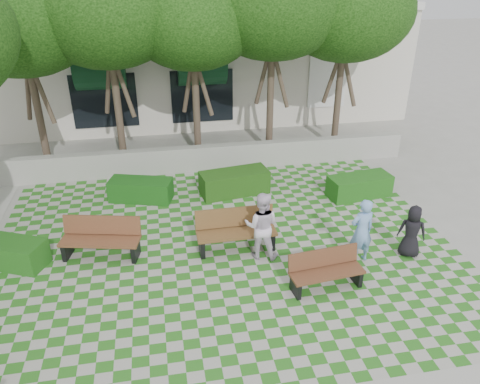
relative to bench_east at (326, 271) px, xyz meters
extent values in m
plane|color=gray|center=(-2.05, 0.93, -0.44)|extent=(90.00, 90.00, 0.00)
plane|color=#2B721E|center=(-2.05, 1.93, -0.43)|extent=(12.00, 12.00, 0.00)
cube|color=#9E9B93|center=(-2.05, 7.13, 0.01)|extent=(15.00, 0.36, 0.90)
cube|color=#56311D|center=(0.01, -0.07, -0.01)|extent=(1.77, 0.71, 0.06)
cube|color=#56311D|center=(-0.02, 0.18, 0.25)|extent=(1.73, 0.31, 0.43)
cube|color=black|center=(-0.75, -0.15, -0.23)|extent=(0.15, 0.49, 0.42)
cube|color=black|center=(0.77, 0.01, -0.23)|extent=(0.15, 0.49, 0.42)
cube|color=brown|center=(-1.75, 1.87, 0.08)|extent=(2.06, 0.65, 0.07)
cube|color=brown|center=(-1.75, 2.17, 0.39)|extent=(2.06, 0.17, 0.52)
cube|color=black|center=(-2.66, 1.86, -0.19)|extent=(0.12, 0.57, 0.50)
cube|color=black|center=(-0.83, 1.88, -0.19)|extent=(0.12, 0.57, 0.50)
cube|color=brown|center=(-5.19, 2.16, 0.06)|extent=(2.06, 1.03, 0.07)
cube|color=brown|center=(-5.12, 2.44, 0.35)|extent=(1.96, 0.58, 0.50)
cube|color=black|center=(-6.05, 2.36, -0.19)|extent=(0.23, 0.56, 0.48)
cube|color=black|center=(-4.33, 1.97, -0.19)|extent=(0.23, 0.56, 0.48)
cube|color=#1A5216|center=(2.64, 4.17, -0.09)|extent=(2.08, 1.05, 0.70)
cube|color=#1D4612|center=(-1.23, 5.10, -0.06)|extent=(2.28, 1.20, 0.76)
cube|color=#154C14|center=(-4.20, 5.20, -0.10)|extent=(2.06, 1.28, 0.67)
cube|color=#1A4F15|center=(-7.45, 2.30, -0.10)|extent=(2.07, 1.49, 0.67)
imported|color=#7CA7E3|center=(1.19, 0.84, 0.43)|extent=(0.67, 0.48, 1.73)
imported|color=black|center=(2.56, 0.83, 0.26)|extent=(0.82, 0.73, 1.40)
imported|color=white|center=(-1.19, 1.48, 0.46)|extent=(1.05, 0.93, 1.80)
cylinder|color=#47382B|center=(-7.55, 8.53, 1.38)|extent=(0.26, 0.26, 3.64)
ellipsoid|color=#1E4C11|center=(-7.55, 8.53, 4.63)|extent=(4.80, 4.80, 3.60)
cylinder|color=#47382B|center=(-4.85, 8.53, 1.47)|extent=(0.26, 0.26, 3.81)
ellipsoid|color=#1E4C11|center=(-4.85, 8.53, 4.87)|extent=(5.00, 5.00, 3.75)
cylinder|color=#47382B|center=(-2.05, 8.53, 1.36)|extent=(0.26, 0.26, 3.58)
ellipsoid|color=#1E4C11|center=(-2.05, 8.53, 4.56)|extent=(4.60, 4.60, 3.45)
cylinder|color=#47382B|center=(0.75, 8.53, 1.52)|extent=(0.26, 0.26, 3.92)
ellipsoid|color=#1E4C11|center=(0.75, 8.53, 5.02)|extent=(5.20, 5.20, 3.90)
cylinder|color=#47382B|center=(3.45, 8.53, 1.41)|extent=(0.26, 0.26, 3.70)
ellipsoid|color=#1E4C11|center=(3.45, 8.53, 4.71)|extent=(4.80, 4.80, 3.60)
cube|color=beige|center=(-1.05, 15.13, 2.06)|extent=(18.00, 8.00, 5.00)
cube|color=white|center=(-1.05, 11.13, 4.56)|extent=(18.00, 0.30, 0.30)
cube|color=black|center=(3.95, 11.11, 1.76)|extent=(1.40, 0.10, 2.40)
cylinder|color=#113E20|center=(-5.55, 11.11, 2.56)|extent=(3.00, 1.80, 1.80)
cube|color=black|center=(-5.55, 11.11, 1.16)|extent=(2.60, 0.08, 2.20)
cylinder|color=#113E20|center=(-1.55, 11.11, 2.56)|extent=(3.00, 1.80, 1.80)
cube|color=black|center=(-1.55, 11.11, 1.16)|extent=(2.60, 0.08, 2.20)
camera|label=1|loc=(-3.54, -8.24, 6.48)|focal=35.00mm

